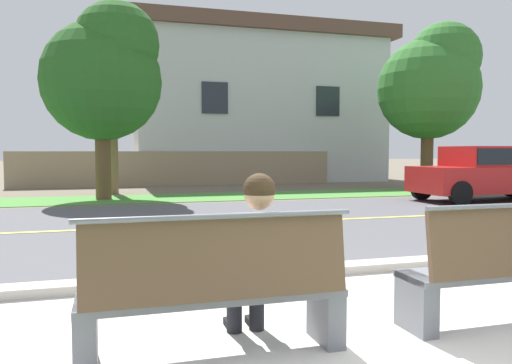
% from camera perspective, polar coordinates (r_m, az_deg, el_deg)
% --- Properties ---
extents(ground_plane, '(140.00, 140.00, 0.00)m').
position_cam_1_polar(ground_plane, '(11.10, -6.48, -3.78)').
color(ground_plane, '#665B4C').
extents(sidewalk_pavement, '(44.00, 3.60, 0.01)m').
position_cam_1_polar(sidewalk_pavement, '(4.01, 13.44, -17.00)').
color(sidewalk_pavement, beige).
rests_on(sidewalk_pavement, ground_plane).
extents(curb_edge, '(44.00, 0.30, 0.11)m').
position_cam_1_polar(curb_edge, '(5.69, 3.49, -10.20)').
color(curb_edge, '#ADA89E').
rests_on(curb_edge, ground_plane).
extents(street_asphalt, '(52.00, 8.00, 0.01)m').
position_cam_1_polar(street_asphalt, '(9.64, -4.94, -4.86)').
color(street_asphalt, '#515156').
rests_on(street_asphalt, ground_plane).
extents(road_centre_line, '(48.00, 0.14, 0.01)m').
position_cam_1_polar(road_centre_line, '(9.64, -4.94, -4.83)').
color(road_centre_line, '#E0CC4C').
rests_on(road_centre_line, ground_plane).
extents(far_verge_grass, '(48.00, 2.80, 0.02)m').
position_cam_1_polar(far_verge_grass, '(15.29, -9.22, -1.78)').
color(far_verge_grass, '#478438').
rests_on(far_verge_grass, ground_plane).
extents(bench_left, '(1.80, 0.48, 1.01)m').
position_cam_1_polar(bench_left, '(3.45, -4.58, -12.46)').
color(bench_left, slate).
rests_on(bench_left, ground_plane).
extents(bench_right, '(1.80, 0.48, 1.01)m').
position_cam_1_polar(bench_right, '(4.58, 26.92, -8.82)').
color(bench_right, slate).
rests_on(bench_right, ground_plane).
extents(seated_person_white, '(0.52, 0.68, 1.25)m').
position_cam_1_polar(seated_person_white, '(3.64, -0.05, -8.03)').
color(seated_person_white, black).
rests_on(seated_person_white, ground_plane).
extents(car_red_near, '(4.30, 1.86, 1.54)m').
position_cam_1_polar(car_red_near, '(15.63, 24.85, 1.16)').
color(car_red_near, red).
rests_on(car_red_near, ground_plane).
extents(shade_tree_far_left, '(3.42, 3.42, 5.64)m').
position_cam_1_polar(shade_tree_far_left, '(15.32, -16.66, 11.82)').
color(shade_tree_far_left, brown).
rests_on(shade_tree_far_left, ground_plane).
extents(shade_tree_left, '(3.70, 3.70, 6.11)m').
position_cam_1_polar(shade_tree_left, '(20.02, 19.32, 10.67)').
color(shade_tree_left, brown).
rests_on(shade_tree_left, ground_plane).
extents(palm_tree_tall, '(2.09, 1.98, 7.52)m').
position_cam_1_polar(palm_tree_tall, '(17.92, -16.12, 18.39)').
color(palm_tree_tall, brown).
rests_on(palm_tree_tall, ground_plane).
extents(garden_wall, '(13.00, 0.36, 1.40)m').
position_cam_1_polar(garden_wall, '(20.83, -8.68, 1.53)').
color(garden_wall, gray).
rests_on(garden_wall, ground_plane).
extents(house_across_street, '(12.20, 6.91, 7.16)m').
position_cam_1_polar(house_across_street, '(24.89, -0.40, 8.63)').
color(house_across_street, '#B7BCC1').
rests_on(house_across_street, ground_plane).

